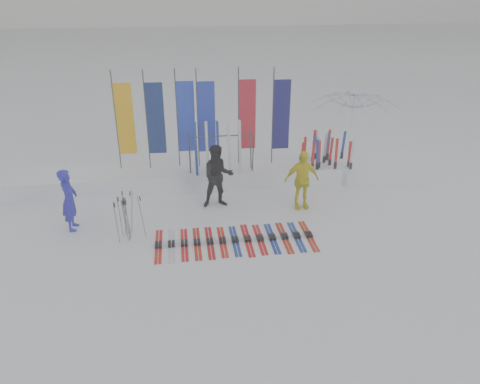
{
  "coord_description": "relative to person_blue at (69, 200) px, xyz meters",
  "views": [
    {
      "loc": [
        -1.34,
        -9.9,
        6.34
      ],
      "look_at": [
        0.2,
        1.6,
        1.0
      ],
      "focal_mm": 35.0,
      "sensor_mm": 36.0,
      "label": 1
    }
  ],
  "objects": [
    {
      "name": "ground",
      "position": [
        4.4,
        -1.98,
        -0.88
      ],
      "size": [
        120.0,
        120.0,
        0.0
      ],
      "primitive_type": "plane",
      "color": "white",
      "rests_on": "ground"
    },
    {
      "name": "upright_skis",
      "position": [
        7.79,
        2.3,
        -0.08
      ],
      "size": [
        1.75,
        1.15,
        1.7
      ],
      "color": "navy",
      "rests_on": "ground"
    },
    {
      "name": "person_yellow",
      "position": [
        6.55,
        0.44,
        0.02
      ],
      "size": [
        1.08,
        0.52,
        1.8
      ],
      "primitive_type": "imported",
      "rotation": [
        0.0,
        0.0,
        0.08
      ],
      "color": "yellow",
      "rests_on": "ground"
    },
    {
      "name": "snow_bank",
      "position": [
        4.4,
        2.62,
        -0.58
      ],
      "size": [
        14.0,
        1.6,
        0.6
      ],
      "primitive_type": "cube",
      "color": "white",
      "rests_on": "ground"
    },
    {
      "name": "feather_flags",
      "position": [
        3.73,
        2.82,
        1.37
      ],
      "size": [
        5.6,
        0.2,
        3.2
      ],
      "color": "#383A3F",
      "rests_on": "ground"
    },
    {
      "name": "person_black",
      "position": [
        4.11,
        0.88,
        0.09
      ],
      "size": [
        0.98,
        0.78,
        1.93
      ],
      "primitive_type": "imported",
      "rotation": [
        0.0,
        0.0,
        0.05
      ],
      "color": "black",
      "rests_on": "ground"
    },
    {
      "name": "ski_rack",
      "position": [
        4.34,
        2.22,
        0.51
      ],
      "size": [
        2.04,
        0.8,
        1.23
      ],
      "color": "#383A3F",
      "rests_on": "ground"
    },
    {
      "name": "pole_cluster",
      "position": [
        1.54,
        -0.66,
        -0.29
      ],
      "size": [
        0.74,
        0.75,
        1.24
      ],
      "color": "#595B60",
      "rests_on": "ground"
    },
    {
      "name": "ski_row",
      "position": [
        4.33,
        -1.29,
        -0.84
      ],
      "size": [
        4.16,
        1.69,
        0.07
      ],
      "color": "red",
      "rests_on": "ground"
    },
    {
      "name": "tent_canopy",
      "position": [
        9.2,
        3.62,
        0.51
      ],
      "size": [
        3.03,
        3.09,
        2.78
      ],
      "primitive_type": "imported",
      "rotation": [
        0.0,
        0.0,
        -0.0
      ],
      "color": "white",
      "rests_on": "ground"
    },
    {
      "name": "person_blue",
      "position": [
        0.0,
        0.0,
        0.0
      ],
      "size": [
        0.43,
        0.65,
        1.76
      ],
      "primitive_type": "imported",
      "rotation": [
        0.0,
        0.0,
        1.58
      ],
      "color": "#1E1DAD",
      "rests_on": "ground"
    }
  ]
}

